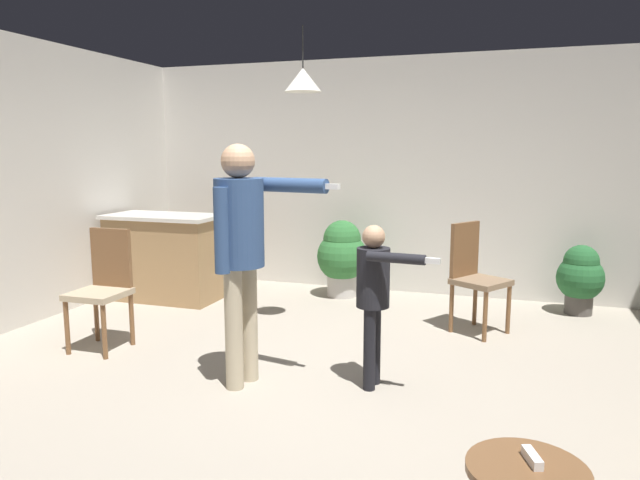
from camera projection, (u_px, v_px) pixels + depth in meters
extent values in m
plane|color=#9E9384|center=(316.00, 398.00, 3.90)|extent=(7.68, 7.68, 0.00)
cube|color=beige|center=(405.00, 177.00, 6.70)|extent=(6.40, 0.10, 2.70)
cube|color=#99754C|center=(165.00, 259.00, 6.45)|extent=(1.20, 0.60, 0.91)
cube|color=beige|center=(163.00, 216.00, 6.38)|extent=(1.26, 0.66, 0.04)
cylinder|color=brown|center=(527.00, 471.00, 2.09)|extent=(0.44, 0.44, 0.03)
cylinder|color=tan|center=(249.00, 322.00, 4.16)|extent=(0.12, 0.12, 0.86)
cylinder|color=tan|center=(234.00, 329.00, 4.00)|extent=(0.12, 0.12, 0.86)
cylinder|color=navy|center=(239.00, 223.00, 3.97)|extent=(0.34, 0.34, 0.61)
sphere|color=tan|center=(238.00, 161.00, 3.91)|extent=(0.23, 0.23, 0.23)
cylinder|color=navy|center=(289.00, 185.00, 3.97)|extent=(0.58, 0.20, 0.10)
cube|color=white|center=(330.00, 186.00, 3.82)|extent=(0.13, 0.06, 0.04)
cylinder|color=navy|center=(222.00, 231.00, 3.80)|extent=(0.10, 0.10, 0.57)
cylinder|color=black|center=(375.00, 344.00, 4.11)|extent=(0.08, 0.08, 0.58)
cylinder|color=black|center=(369.00, 349.00, 4.00)|extent=(0.08, 0.08, 0.58)
cylinder|color=black|center=(373.00, 277.00, 3.98)|extent=(0.23, 0.23, 0.41)
sphere|color=tan|center=(374.00, 237.00, 3.94)|extent=(0.16, 0.16, 0.16)
cylinder|color=black|center=(379.00, 277.00, 4.10)|extent=(0.07, 0.07, 0.39)
cylinder|color=black|center=(396.00, 258.00, 3.76)|extent=(0.39, 0.10, 0.07)
cube|color=white|center=(430.00, 261.00, 3.67)|extent=(0.13, 0.05, 0.04)
cylinder|color=brown|center=(132.00, 319.00, 4.94)|extent=(0.04, 0.04, 0.45)
cylinder|color=brown|center=(96.00, 316.00, 5.05)|extent=(0.04, 0.04, 0.45)
cylinder|color=brown|center=(104.00, 332.00, 4.60)|extent=(0.04, 0.04, 0.45)
cylinder|color=brown|center=(67.00, 328.00, 4.71)|extent=(0.04, 0.04, 0.45)
cube|color=tan|center=(98.00, 294.00, 4.79)|extent=(0.43, 0.43, 0.05)
cube|color=brown|center=(111.00, 257.00, 4.92)|extent=(0.38, 0.05, 0.50)
cylinder|color=brown|center=(475.00, 302.00, 5.52)|extent=(0.04, 0.04, 0.45)
cylinder|color=brown|center=(451.00, 308.00, 5.29)|extent=(0.04, 0.04, 0.45)
cylinder|color=brown|center=(508.00, 309.00, 5.25)|extent=(0.04, 0.04, 0.45)
cylinder|color=brown|center=(485.00, 317.00, 5.02)|extent=(0.04, 0.04, 0.45)
cube|color=#7F664C|center=(481.00, 282.00, 5.23)|extent=(0.58, 0.58, 0.05)
cube|color=brown|center=(465.00, 249.00, 5.33)|extent=(0.23, 0.34, 0.50)
cylinder|color=#B7B2AD|center=(342.00, 285.00, 6.62)|extent=(0.33, 0.33, 0.26)
sphere|color=#2D6B33|center=(342.00, 256.00, 6.57)|extent=(0.57, 0.57, 0.57)
sphere|color=#2D6B33|center=(342.00, 239.00, 6.54)|extent=(0.43, 0.43, 0.43)
cylinder|color=#4C4742|center=(578.00, 304.00, 5.90)|extent=(0.27, 0.27, 0.21)
sphere|color=#235B2D|center=(580.00, 278.00, 5.86)|extent=(0.46, 0.46, 0.46)
sphere|color=#235B2D|center=(581.00, 262.00, 5.84)|extent=(0.35, 0.35, 0.35)
cube|color=white|center=(532.00, 458.00, 2.12)|extent=(0.08, 0.13, 0.04)
cone|color=silver|center=(303.00, 80.00, 4.97)|extent=(0.32, 0.32, 0.20)
cylinder|color=black|center=(303.00, 47.00, 4.92)|extent=(0.01, 0.01, 0.36)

